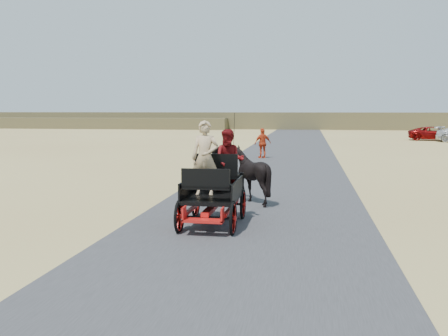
% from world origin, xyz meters
% --- Properties ---
extents(ground, '(140.00, 140.00, 0.00)m').
position_xyz_m(ground, '(0.00, 0.00, 0.00)').
color(ground, tan).
extents(road, '(6.00, 140.00, 0.01)m').
position_xyz_m(road, '(0.00, 0.00, 0.01)').
color(road, '#38383A').
rests_on(road, ground).
extents(ridge_far, '(140.00, 6.00, 2.40)m').
position_xyz_m(ridge_far, '(0.00, 62.00, 1.20)').
color(ridge_far, brown).
rests_on(ridge_far, ground).
extents(ridge_near, '(40.00, 4.00, 1.60)m').
position_xyz_m(ridge_near, '(-30.00, 58.00, 0.80)').
color(ridge_near, brown).
rests_on(ridge_near, ground).
extents(carriage, '(1.30, 2.40, 0.72)m').
position_xyz_m(carriage, '(-0.88, -0.09, 0.36)').
color(carriage, black).
rests_on(carriage, ground).
extents(horse_left, '(0.91, 2.01, 1.70)m').
position_xyz_m(horse_left, '(-1.43, 2.91, 0.85)').
color(horse_left, black).
rests_on(horse_left, ground).
extents(horse_right, '(1.37, 1.54, 1.70)m').
position_xyz_m(horse_right, '(-0.33, 2.91, 0.85)').
color(horse_right, black).
rests_on(horse_right, ground).
extents(driver_man, '(0.66, 0.43, 1.80)m').
position_xyz_m(driver_man, '(-1.08, -0.04, 1.62)').
color(driver_man, tan).
rests_on(driver_man, carriage).
extents(passenger_woman, '(0.77, 0.60, 1.58)m').
position_xyz_m(passenger_woman, '(-0.58, 0.51, 1.51)').
color(passenger_woman, '#660C0F').
rests_on(passenger_woman, carriage).
extents(pedestrian, '(1.08, 0.87, 1.73)m').
position_xyz_m(pedestrian, '(-1.21, 16.84, 0.86)').
color(pedestrian, red).
rests_on(pedestrian, ground).
extents(car_d, '(4.71, 2.56, 1.25)m').
position_xyz_m(car_d, '(12.71, 36.27, 0.63)').
color(car_d, maroon).
rests_on(car_d, ground).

